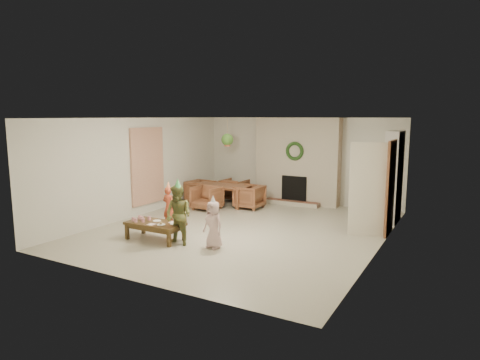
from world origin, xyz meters
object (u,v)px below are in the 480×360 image
Objects in this scene: child_red at (169,207)px; child_plaid at (178,215)px; dining_table at (221,195)px; child_pink at (213,225)px; dining_chair_far at (235,190)px; dining_chair_right at (249,197)px; dining_chair_near at (207,198)px; dining_chair_left at (200,191)px; coffee_table_top at (155,224)px.

child_red is 1.45m from child_plaid.
child_pink is (1.97, -3.49, 0.17)m from dining_table.
dining_chair_far reaches higher than dining_table.
child_red is at bearing -13.65° from dining_chair_right.
dining_chair_near is 3.20m from child_plaid.
child_plaid reaches higher than child_red.
dining_chair_far is at bearing 90.00° from dining_chair_near.
dining_chair_right is at bearing 96.85° from child_plaid.
dining_chair_near and dining_chair_left have the same top height.
dining_chair_far reaches higher than coffee_table_top.
dining_chair_near reaches higher than dining_table.
dining_chair_left is 0.76× the size of child_red.
dining_chair_left reaches higher than dining_table.
child_plaid is at bearing -150.14° from dining_chair_left.
dining_chair_left is at bearing 139.42° from child_pink.
child_red is 0.78× the size of child_plaid.
dining_chair_near is 1.00× the size of dining_chair_right.
child_red is (-0.71, -2.64, 0.14)m from dining_chair_right.
child_pink is at bearing -52.86° from dining_chair_near.
dining_chair_right is at bearing 118.44° from child_pink.
child_red is (0.22, -2.66, 0.17)m from dining_table.
dining_chair_near is 3.39m from child_pink.
dining_table is 0.74m from dining_chair_left.
dining_chair_right is 2.74m from child_red.
dining_table is 2.34× the size of dining_chair_left.
dining_chair_near is at bearing 137.56° from child_pink.
dining_chair_far is at bearing 107.37° from child_plaid.
child_red is 1.93m from child_pink.
dining_chair_right is (1.67, -0.04, 0.00)m from dining_chair_left.
dining_chair_left is (-0.72, 0.76, 0.00)m from dining_chair_near.
child_plaid reaches higher than dining_chair_near.
dining_chair_left reaches higher than coffee_table_top.
dining_chair_far is 1.05m from dining_chair_left.
child_pink is at bearing -59.28° from dining_table.
child_plaid reaches higher than dining_chair_right.
child_plaid is at bearing -154.27° from child_pink.
child_pink is (2.71, -3.50, 0.14)m from dining_chair_left.
dining_chair_near is 1.00× the size of dining_chair_far.
dining_chair_left is (-0.74, 0.02, 0.03)m from dining_table.
dining_chair_right is (0.91, -0.76, 0.00)m from dining_chair_far.
child_red reaches higher than dining_chair_near.
child_red is at bearing 166.45° from child_pink.
coffee_table_top is (0.65, -2.88, 0.02)m from dining_chair_near.
dining_table is 3.88m from child_plaid.
child_red reaches higher than dining_table.
dining_chair_right is 0.59× the size of coffee_table_top.
child_plaid reaches higher than dining_chair_far.
child_plaid reaches higher than dining_chair_left.
child_pink is at bearing 116.06° from dining_chair_far.
dining_table is at bearing 110.59° from child_plaid.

